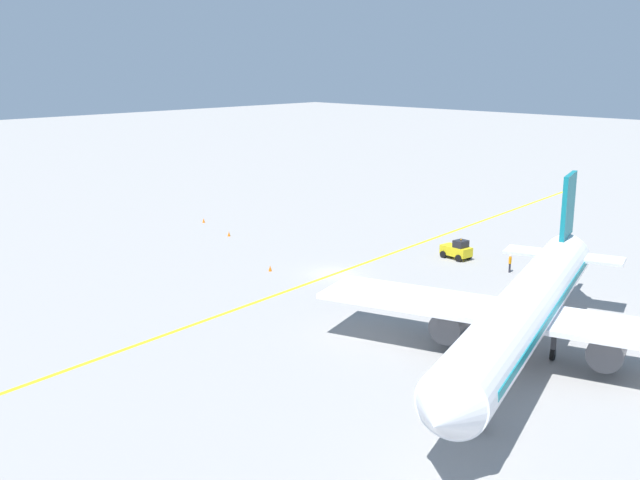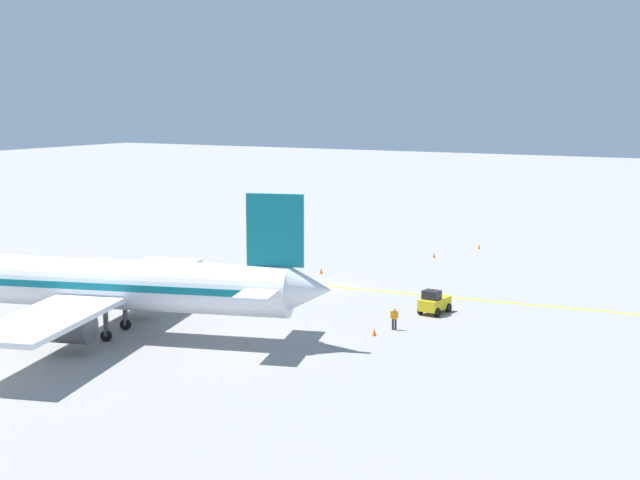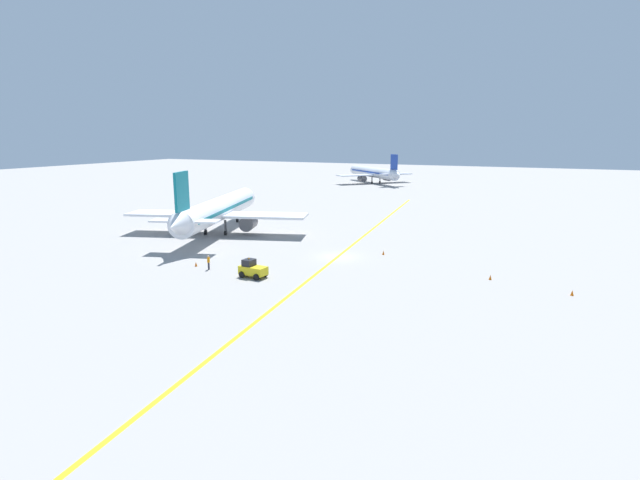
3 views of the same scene
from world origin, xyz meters
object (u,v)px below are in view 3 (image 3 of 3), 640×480
at_px(airplane_distant_taxiing, 374,173).
at_px(ground_crew_worker, 209,262).
at_px(traffic_cone_by_wingtip, 383,253).
at_px(airplane_at_gate, 218,210).
at_px(traffic_cone_far_edge, 490,277).
at_px(traffic_cone_mid_apron, 196,264).
at_px(traffic_cone_near_nose, 572,293).
at_px(baggage_tug_white, 252,269).

xyz_separation_m(airplane_distant_taxiing, ground_crew_worker, (15.82, -108.24, -2.43)).
height_order(ground_crew_worker, traffic_cone_by_wingtip, ground_crew_worker).
relative_size(airplane_at_gate, ground_crew_worker, 20.73).
bearing_deg(traffic_cone_by_wingtip, traffic_cone_far_edge, -24.40).
height_order(airplane_at_gate, ground_crew_worker, airplane_at_gate).
distance_m(airplane_at_gate, airplane_distant_taxiing, 89.91).
bearing_deg(traffic_cone_mid_apron, traffic_cone_near_nose, 8.61).
bearing_deg(baggage_tug_white, traffic_cone_mid_apron, 172.10).
bearing_deg(baggage_tug_white, traffic_cone_near_nose, 12.96).
bearing_deg(traffic_cone_mid_apron, airplane_at_gate, 118.01).
height_order(airplane_at_gate, traffic_cone_by_wingtip, airplane_at_gate).
relative_size(airplane_distant_taxiing, traffic_cone_near_nose, 45.85).
bearing_deg(traffic_cone_near_nose, airplane_distant_taxiing, 117.76).
bearing_deg(traffic_cone_far_edge, traffic_cone_near_nose, -17.01).
bearing_deg(traffic_cone_by_wingtip, traffic_cone_mid_apron, -141.38).
bearing_deg(baggage_tug_white, ground_crew_worker, 174.24).
relative_size(traffic_cone_near_nose, traffic_cone_far_edge, 1.00).
distance_m(airplane_distant_taxiing, baggage_tug_white, 111.11).
distance_m(traffic_cone_near_nose, traffic_cone_far_edge, 8.11).
bearing_deg(traffic_cone_near_nose, airplane_at_gate, 166.55).
bearing_deg(traffic_cone_far_edge, traffic_cone_by_wingtip, 155.60).
height_order(airplane_distant_taxiing, traffic_cone_near_nose, airplane_distant_taxiing).
relative_size(airplane_distant_taxiing, traffic_cone_far_edge, 45.85).
distance_m(baggage_tug_white, traffic_cone_by_wingtip, 18.69).
distance_m(airplane_at_gate, baggage_tug_white, 26.38).
height_order(baggage_tug_white, traffic_cone_far_edge, baggage_tug_white).
height_order(ground_crew_worker, traffic_cone_near_nose, ground_crew_worker).
bearing_deg(traffic_cone_by_wingtip, traffic_cone_near_nose, -21.82).
relative_size(baggage_tug_white, ground_crew_worker, 1.86).
bearing_deg(traffic_cone_by_wingtip, ground_crew_worker, -136.64).
height_order(airplane_distant_taxiing, baggage_tug_white, airplane_distant_taxiing).
bearing_deg(airplane_at_gate, airplane_distant_taxiing, 92.59).
height_order(traffic_cone_near_nose, traffic_cone_mid_apron, same).
relative_size(ground_crew_worker, traffic_cone_by_wingtip, 3.05).
relative_size(baggage_tug_white, traffic_cone_far_edge, 5.69).
bearing_deg(ground_crew_worker, airplane_distant_taxiing, 98.32).
bearing_deg(airplane_distant_taxiing, traffic_cone_near_nose, -62.24).
bearing_deg(airplane_at_gate, traffic_cone_mid_apron, -61.99).
xyz_separation_m(ground_crew_worker, traffic_cone_by_wingtip, (16.13, 15.23, -0.63)).
height_order(traffic_cone_near_nose, traffic_cone_far_edge, same).
height_order(airplane_at_gate, airplane_distant_taxiing, airplane_at_gate).
bearing_deg(traffic_cone_mid_apron, traffic_cone_by_wingtip, 38.62).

